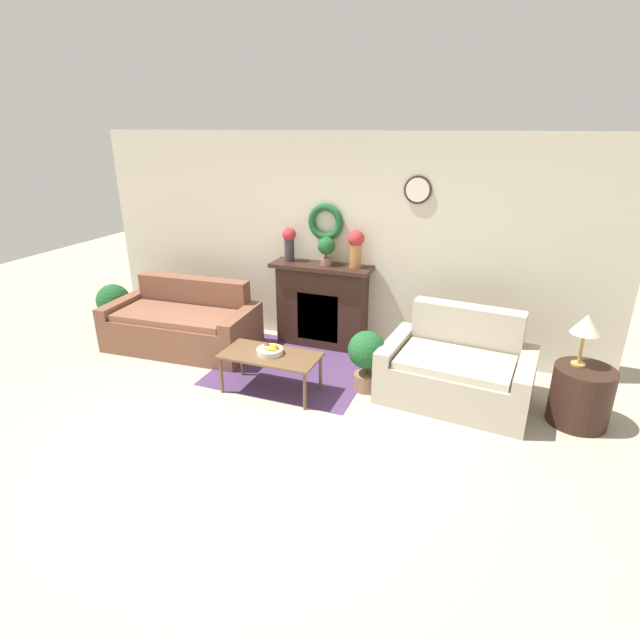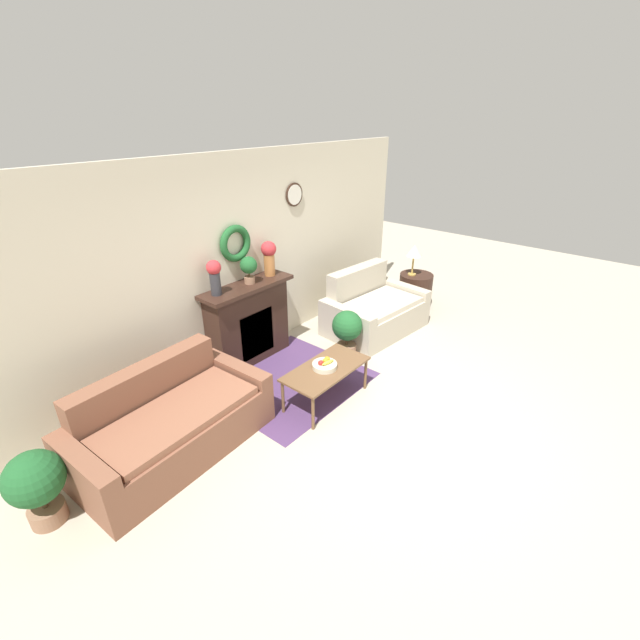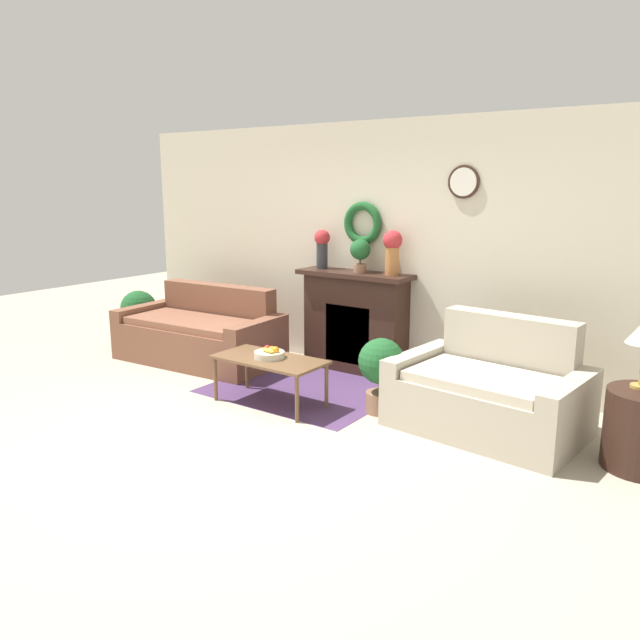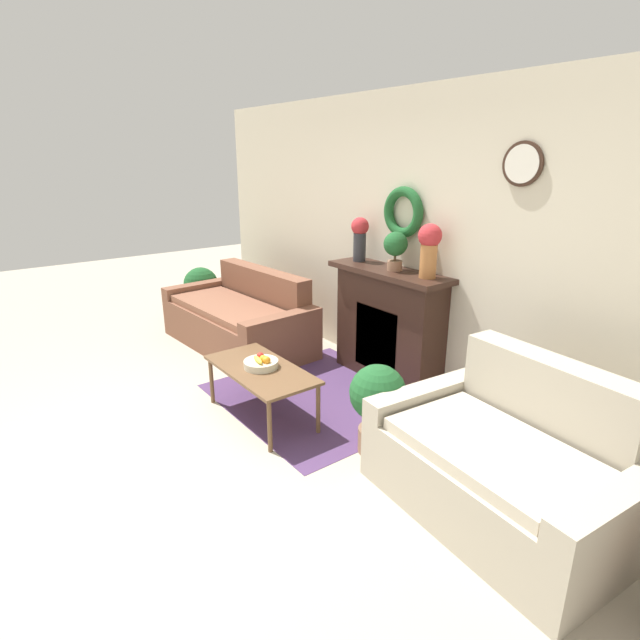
% 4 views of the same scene
% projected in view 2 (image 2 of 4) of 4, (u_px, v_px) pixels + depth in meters
% --- Properties ---
extents(ground_plane, '(16.00, 16.00, 0.00)m').
position_uv_depth(ground_plane, '(398.00, 422.00, 4.76)').
color(ground_plane, '#ADA38E').
extents(floor_rug, '(1.80, 1.63, 0.01)m').
position_uv_depth(floor_rug, '(289.00, 381.00, 5.48)').
color(floor_rug, '#4C335B').
rests_on(floor_rug, ground_plane).
extents(wall_back, '(6.80, 0.16, 2.70)m').
position_uv_depth(wall_back, '(241.00, 260.00, 5.58)').
color(wall_back, beige).
rests_on(wall_back, ground_plane).
extents(fireplace, '(1.30, 0.41, 1.11)m').
position_uv_depth(fireplace, '(249.00, 323.00, 5.72)').
color(fireplace, '#331E16').
rests_on(fireplace, ground_plane).
extents(couch_left, '(1.97, 1.07, 0.86)m').
position_uv_depth(couch_left, '(171.00, 424.00, 4.26)').
color(couch_left, brown).
rests_on(couch_left, ground_plane).
extents(loveseat_right, '(1.61, 1.13, 0.94)m').
position_uv_depth(loveseat_right, '(373.00, 310.00, 6.64)').
color(loveseat_right, '#B2A893').
rests_on(loveseat_right, ground_plane).
extents(coffee_table, '(1.07, 0.53, 0.45)m').
position_uv_depth(coffee_table, '(326.00, 371.00, 4.94)').
color(coffee_table, brown).
rests_on(coffee_table, ground_plane).
extents(fruit_bowl, '(0.29, 0.29, 0.11)m').
position_uv_depth(fruit_bowl, '(325.00, 365.00, 4.91)').
color(fruit_bowl, beige).
rests_on(fruit_bowl, coffee_table).
extents(side_table_by_loveseat, '(0.57, 0.57, 0.59)m').
position_uv_depth(side_table_by_loveseat, '(415.00, 290.00, 7.43)').
color(side_table_by_loveseat, '#331E16').
rests_on(side_table_by_loveseat, ground_plane).
extents(table_lamp, '(0.27, 0.27, 0.52)m').
position_uv_depth(table_lamp, '(414.00, 252.00, 7.10)').
color(table_lamp, '#B28E42').
rests_on(table_lamp, side_table_by_loveseat).
extents(vase_on_mantel_left, '(0.18, 0.18, 0.43)m').
position_uv_depth(vase_on_mantel_left, '(214.00, 275.00, 5.06)').
color(vase_on_mantel_left, '#2D2D33').
rests_on(vase_on_mantel_left, fireplace).
extents(vase_on_mantel_right, '(0.20, 0.20, 0.47)m').
position_uv_depth(vase_on_mantel_right, '(269.00, 256.00, 5.66)').
color(vase_on_mantel_right, '#AD6B38').
rests_on(vase_on_mantel_right, fireplace).
extents(potted_plant_on_mantel, '(0.22, 0.22, 0.36)m').
position_uv_depth(potted_plant_on_mantel, '(249.00, 267.00, 5.42)').
color(potted_plant_on_mantel, '#8E664C').
rests_on(potted_plant_on_mantel, fireplace).
extents(potted_plant_floor_by_couch, '(0.46, 0.46, 0.71)m').
position_uv_depth(potted_plant_floor_by_couch, '(36.00, 483.00, 3.44)').
color(potted_plant_floor_by_couch, '#8E664C').
rests_on(potted_plant_floor_by_couch, ground_plane).
extents(potted_plant_floor_by_loveseat, '(0.42, 0.42, 0.69)m').
position_uv_depth(potted_plant_floor_by_loveseat, '(347.00, 330.00, 5.84)').
color(potted_plant_floor_by_loveseat, '#8E664C').
rests_on(potted_plant_floor_by_loveseat, ground_plane).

